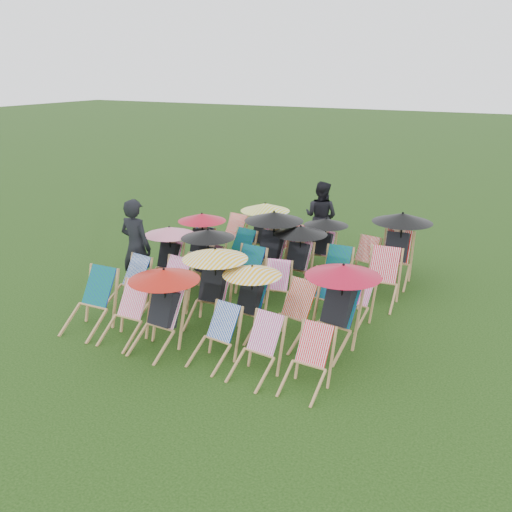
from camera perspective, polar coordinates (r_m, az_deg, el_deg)
The scene contains 33 objects.
ground at distance 10.81m, azimuth -0.14°, elevation -4.84°, with size 100.00×100.00×0.00m, color black.
deckchair_0 at distance 10.03m, azimuth -16.36°, elevation -4.43°, with size 0.69×0.95×1.01m.
deckchair_1 at distance 9.53m, azimuth -13.00°, elevation -5.69°, with size 0.60×0.84×0.91m.
deckchair_2 at distance 9.03m, azimuth -9.64°, elevation -5.18°, with size 1.11×1.17×1.32m.
deckchair_3 at distance 8.66m, azimuth -4.18°, elevation -8.04°, with size 0.66×0.84×0.85m.
deckchair_4 at distance 8.25m, azimuth 0.01°, elevation -9.30°, with size 0.67×0.86×0.87m.
deckchair_5 at distance 7.99m, azimuth 5.11°, elevation -10.45°, with size 0.61×0.82×0.86m.
deckchair_6 at distance 10.83m, azimuth -12.76°, elevation -2.70°, with size 0.72×0.91×0.91m.
deckchair_7 at distance 10.35m, azimuth -9.00°, elevation -3.27°, with size 0.75×0.96×0.97m.
deckchair_8 at distance 9.82m, azimuth -4.55°, elevation -2.94°, with size 1.13×1.20×1.34m.
deckchair_9 at distance 9.47m, azimuth -0.89°, elevation -4.28°, with size 0.99×1.04×1.17m.
deckchair_10 at distance 9.28m, azimuth 3.44°, elevation -5.81°, with size 0.79×0.97×0.94m.
deckchair_11 at distance 8.96m, azimuth 7.96°, elevation -5.00°, with size 1.18×1.25×1.40m.
deckchair_12 at distance 11.69m, azimuth -8.96°, elevation 0.10°, with size 1.02×1.07×1.21m.
deckchair_13 at distance 11.28m, azimuth -5.25°, elevation -0.32°, with size 1.05×1.12×1.25m.
deckchair_14 at distance 10.84m, azimuth -1.39°, elevation -1.99°, with size 0.72×0.95×0.98m.
deckchair_15 at distance 10.49m, azimuth 1.83°, elevation -3.13°, with size 0.69×0.86×0.84m.
deckchair_16 at distance 10.22m, azimuth 6.14°, elevation -3.90°, with size 0.66×0.83×0.82m.
deckchair_17 at distance 10.04m, azimuth 9.74°, elevation -4.43°, with size 0.68×0.85×0.84m.
deckchair_18 at distance 12.52m, azimuth -5.73°, elevation 1.57°, with size 1.05×1.11×1.24m.
deckchair_19 at distance 12.17m, azimuth -2.12°, elevation 0.22°, with size 0.78×0.97×0.93m.
deckchair_20 at distance 11.80m, azimuth 1.34°, elevation 1.14°, with size 1.22×1.27×1.44m.
deckchair_21 at distance 11.45m, azimuth 4.05°, elevation 0.04°, with size 1.07×1.10×1.26m.
deckchair_22 at distance 11.20m, azimuth 7.79°, elevation -1.69°, with size 0.64×0.86×0.90m.
deckchair_23 at distance 10.92m, azimuth 12.37°, elevation -2.20°, with size 0.73×0.97×1.00m.
deckchair_24 at distance 13.52m, azimuth -2.71°, elevation 2.04°, with size 0.72×0.92×0.91m.
deckchair_25 at distance 13.03m, azimuth 0.54°, elevation 2.55°, with size 1.12×1.16×1.33m.
deckchair_26 at distance 12.76m, azimuth 3.34°, elevation 0.94°, with size 0.73×0.91×0.88m.
deckchair_27 at distance 12.49m, azimuth 6.65°, elevation 1.26°, with size 0.97×1.02×1.15m.
deckchair_28 at distance 12.25m, azimuth 10.57°, elevation -0.25°, with size 0.67×0.84×0.82m.
deckchair_29 at distance 12.02m, azimuth 13.91°, elevation 0.92°, with size 1.22×1.29×1.45m.
person_left at distance 11.26m, azimuth -11.91°, elevation 0.89°, with size 0.69×0.46×1.91m, color black.
person_rear at distance 13.74m, azimuth 6.51°, elevation 3.93°, with size 0.83×0.65×1.71m, color black.
Camera 1 is at (4.66, -8.76, 4.29)m, focal length 40.00 mm.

